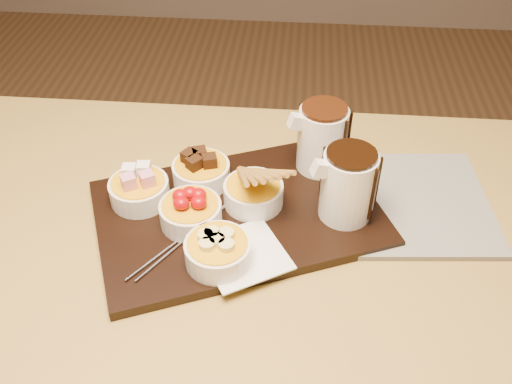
# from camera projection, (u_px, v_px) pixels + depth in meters

# --- Properties ---
(dining_table) EXTENTS (1.20, 0.80, 0.75)m
(dining_table) POSITION_uv_depth(u_px,v_px,m) (202.00, 281.00, 0.98)
(dining_table) COLOR #A1823B
(dining_table) RESTS_ON ground
(serving_board) EXTENTS (0.54, 0.45, 0.02)m
(serving_board) POSITION_uv_depth(u_px,v_px,m) (238.00, 214.00, 0.95)
(serving_board) COLOR black
(serving_board) RESTS_ON dining_table
(napkin) EXTENTS (0.16, 0.16, 0.00)m
(napkin) POSITION_uv_depth(u_px,v_px,m) (244.00, 254.00, 0.87)
(napkin) COLOR white
(napkin) RESTS_ON serving_board
(bowl_marshmallows) EXTENTS (0.10, 0.10, 0.04)m
(bowl_marshmallows) POSITION_uv_depth(u_px,v_px,m) (139.00, 191.00, 0.95)
(bowl_marshmallows) COLOR white
(bowl_marshmallows) RESTS_ON serving_board
(bowl_cake) EXTENTS (0.10, 0.10, 0.04)m
(bowl_cake) POSITION_uv_depth(u_px,v_px,m) (201.00, 173.00, 0.99)
(bowl_cake) COLOR white
(bowl_cake) RESTS_ON serving_board
(bowl_strawberries) EXTENTS (0.10, 0.10, 0.04)m
(bowl_strawberries) POSITION_uv_depth(u_px,v_px,m) (191.00, 214.00, 0.91)
(bowl_strawberries) COLOR white
(bowl_strawberries) RESTS_ON serving_board
(bowl_biscotti) EXTENTS (0.10, 0.10, 0.04)m
(bowl_biscotti) POSITION_uv_depth(u_px,v_px,m) (253.00, 194.00, 0.95)
(bowl_biscotti) COLOR white
(bowl_biscotti) RESTS_ON serving_board
(bowl_bananas) EXTENTS (0.10, 0.10, 0.04)m
(bowl_bananas) POSITION_uv_depth(u_px,v_px,m) (218.00, 252.00, 0.85)
(bowl_bananas) COLOR white
(bowl_bananas) RESTS_ON serving_board
(pitcher_dark_chocolate) EXTENTS (0.11, 0.11, 0.12)m
(pitcher_dark_chocolate) POSITION_uv_depth(u_px,v_px,m) (348.00, 186.00, 0.90)
(pitcher_dark_chocolate) COLOR silver
(pitcher_dark_chocolate) RESTS_ON serving_board
(pitcher_milk_chocolate) EXTENTS (0.11, 0.11, 0.12)m
(pitcher_milk_chocolate) POSITION_uv_depth(u_px,v_px,m) (322.00, 139.00, 1.00)
(pitcher_milk_chocolate) COLOR silver
(pitcher_milk_chocolate) RESTS_ON serving_board
(fondue_skewers) EXTENTS (0.23, 0.18, 0.01)m
(fondue_skewers) POSITION_uv_depth(u_px,v_px,m) (189.00, 232.00, 0.90)
(fondue_skewers) COLOR silver
(fondue_skewers) RESTS_ON serving_board
(newspaper) EXTENTS (0.35, 0.29, 0.01)m
(newspaper) POSITION_uv_depth(u_px,v_px,m) (391.00, 202.00, 0.98)
(newspaper) COLOR beige
(newspaper) RESTS_ON dining_table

